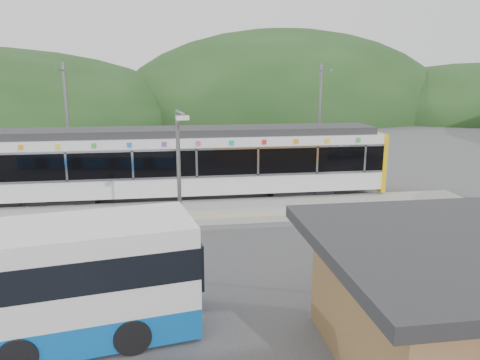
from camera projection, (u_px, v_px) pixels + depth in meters
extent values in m
plane|color=#4C4C4F|center=(214.00, 239.00, 18.60)|extent=(120.00, 120.00, 0.00)
ellipsoid|color=#1E3D19|center=(283.00, 115.00, 72.98)|extent=(52.00, 39.00, 26.00)
ellipsoid|color=#1E3D19|center=(477.00, 116.00, 71.42)|extent=(44.00, 33.00, 16.00)
cube|color=#9E9E99|center=(207.00, 212.00, 21.75)|extent=(26.00, 3.20, 0.30)
cube|color=yellow|center=(210.00, 217.00, 20.46)|extent=(26.00, 0.10, 0.01)
cube|color=black|center=(65.00, 199.00, 23.32)|extent=(3.20, 2.20, 0.56)
cube|color=black|center=(298.00, 190.00, 25.06)|extent=(3.20, 2.20, 0.56)
cube|color=silver|center=(186.00, 181.00, 24.03)|extent=(20.00, 2.90, 0.92)
cube|color=black|center=(185.00, 158.00, 23.76)|extent=(20.00, 2.96, 1.45)
cube|color=silver|center=(187.00, 177.00, 22.47)|extent=(20.00, 0.05, 0.10)
cube|color=silver|center=(186.00, 150.00, 22.16)|extent=(20.00, 0.05, 0.10)
cube|color=silver|center=(185.00, 140.00, 23.55)|extent=(20.00, 2.90, 0.45)
cube|color=#2D2D30|center=(184.00, 131.00, 23.46)|extent=(19.40, 2.50, 0.36)
cube|color=#DFAE0B|center=(373.00, 159.00, 25.31)|extent=(0.24, 2.92, 3.00)
cube|color=silver|center=(66.00, 167.00, 21.51)|extent=(0.10, 0.05, 1.35)
cube|color=silver|center=(133.00, 165.00, 21.95)|extent=(0.10, 0.05, 1.35)
cube|color=silver|center=(197.00, 163.00, 22.39)|extent=(0.10, 0.05, 1.35)
cube|color=silver|center=(258.00, 162.00, 22.82)|extent=(0.10, 0.05, 1.35)
cube|color=silver|center=(317.00, 160.00, 23.26)|extent=(0.10, 0.05, 1.35)
cube|color=silver|center=(365.00, 159.00, 23.62)|extent=(0.10, 0.05, 1.35)
cube|color=orange|center=(21.00, 147.00, 21.03)|extent=(0.22, 0.04, 0.22)
cube|color=yellow|center=(58.00, 147.00, 21.27)|extent=(0.22, 0.04, 0.22)
cube|color=green|center=(94.00, 146.00, 21.50)|extent=(0.22, 0.04, 0.22)
cube|color=blue|center=(129.00, 145.00, 21.73)|extent=(0.22, 0.04, 0.22)
cube|color=purple|center=(164.00, 144.00, 21.97)|extent=(0.22, 0.04, 0.22)
cube|color=#E54C8C|center=(198.00, 143.00, 22.20)|extent=(0.22, 0.04, 0.22)
cube|color=#19A5A5|center=(232.00, 143.00, 22.43)|extent=(0.22, 0.04, 0.22)
cube|color=red|center=(264.00, 142.00, 22.66)|extent=(0.22, 0.04, 0.22)
cube|color=orange|center=(296.00, 141.00, 22.90)|extent=(0.22, 0.04, 0.22)
cube|color=yellow|center=(328.00, 141.00, 23.13)|extent=(0.22, 0.04, 0.22)
cube|color=green|center=(358.00, 140.00, 23.36)|extent=(0.22, 0.04, 0.22)
cylinder|color=slate|center=(68.00, 129.00, 25.09)|extent=(0.18, 0.18, 7.00)
cube|color=slate|center=(60.00, 70.00, 23.63)|extent=(0.08, 1.80, 0.08)
cylinder|color=slate|center=(319.00, 125.00, 27.13)|extent=(0.18, 0.18, 7.00)
cube|color=slate|center=(326.00, 70.00, 25.67)|extent=(0.08, 1.80, 0.08)
cylinder|color=black|center=(24.00, 329.00, 11.22)|extent=(1.31, 2.68, 0.88)
cylinder|color=black|center=(128.00, 313.00, 11.98)|extent=(1.31, 2.68, 0.88)
cylinder|color=slate|center=(180.00, 199.00, 14.22)|extent=(0.12, 0.12, 5.39)
cube|color=slate|center=(177.00, 114.00, 13.25)|extent=(0.26, 0.91, 0.12)
cube|color=silver|center=(178.00, 118.00, 12.88)|extent=(0.37, 0.23, 0.12)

